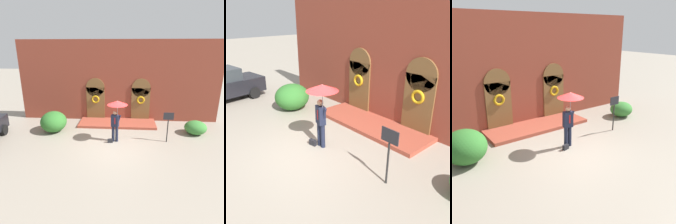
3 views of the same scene
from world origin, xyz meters
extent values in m
plane|color=gray|center=(0.00, 0.00, 0.00)|extent=(80.00, 80.00, 0.00)
cube|color=brown|center=(0.00, 4.20, 2.80)|extent=(14.00, 0.50, 5.60)
cube|color=brown|center=(-1.60, 3.91, 1.20)|extent=(1.30, 0.08, 2.40)
cylinder|color=brown|center=(-1.60, 3.91, 2.40)|extent=(1.30, 0.08, 1.30)
cube|color=brown|center=(1.60, 3.91, 1.20)|extent=(1.30, 0.08, 2.40)
cylinder|color=brown|center=(1.60, 3.91, 2.40)|extent=(1.30, 0.08, 1.30)
torus|color=#C69314|center=(-1.60, 3.84, 1.55)|extent=(0.56, 0.12, 0.56)
torus|color=#C69314|center=(1.60, 3.84, 1.55)|extent=(0.56, 0.12, 0.56)
cube|color=#98402E|center=(0.00, 3.05, 0.08)|extent=(5.20, 1.80, 0.16)
cylinder|color=#191E33|center=(-0.11, 0.42, 0.45)|extent=(0.16, 0.16, 0.90)
cylinder|color=#191E33|center=(0.09, 0.42, 0.45)|extent=(0.16, 0.16, 0.90)
cube|color=#191E33|center=(-0.01, 0.42, 1.23)|extent=(0.45, 0.34, 0.66)
cube|color=#A51919|center=(-0.01, 0.29, 1.27)|extent=(0.06, 0.03, 0.36)
sphere|color=#A87A5B|center=(-0.01, 0.42, 1.69)|extent=(0.22, 0.22, 0.22)
cylinder|color=#191E33|center=(0.21, 0.42, 1.33)|extent=(0.22, 0.09, 0.46)
cylinder|color=gray|center=(0.12, 0.42, 1.65)|extent=(0.02, 0.02, 0.98)
cone|color=red|center=(0.12, 0.42, 2.25)|extent=(1.10, 1.10, 0.22)
cone|color=white|center=(0.12, 0.42, 2.27)|extent=(0.61, 0.60, 0.20)
cube|color=black|center=(-0.27, 0.22, 0.11)|extent=(0.30, 0.17, 0.22)
cylinder|color=black|center=(2.89, 0.55, 0.65)|extent=(0.06, 0.06, 1.30)
cube|color=#232328|center=(2.89, 0.55, 1.52)|extent=(0.56, 0.03, 0.40)
ellipsoid|color=#2D6B28|center=(-3.92, 1.57, 0.64)|extent=(1.60, 1.70, 1.29)
ellipsoid|color=#387A33|center=(4.83, 1.75, 0.42)|extent=(1.31, 1.21, 0.84)
cylinder|color=black|center=(-6.76, 0.82, 0.32)|extent=(0.29, 0.66, 0.64)
camera|label=1|loc=(0.55, -9.84, 5.04)|focal=32.00mm
camera|label=2|loc=(6.46, -4.32, 4.61)|focal=40.00mm
camera|label=3|loc=(-5.86, -7.37, 4.80)|focal=40.00mm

